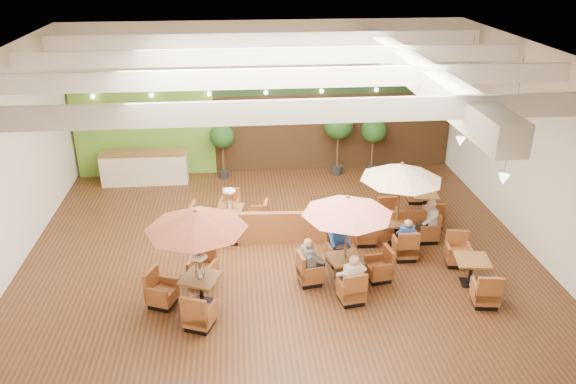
{
  "coord_description": "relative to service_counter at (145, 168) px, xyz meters",
  "views": [
    {
      "loc": [
        -1.05,
        -13.87,
        8.03
      ],
      "look_at": [
        0.3,
        0.5,
        1.5
      ],
      "focal_mm": 35.0,
      "sensor_mm": 36.0,
      "label": 1
    }
  ],
  "objects": [
    {
      "name": "table_2",
      "position": [
        7.78,
        -5.11,
        1.13
      ],
      "size": [
        2.42,
        2.42,
        2.49
      ],
      "rotation": [
        0.0,
        0.0,
        -0.01
      ],
      "color": "brown",
      "rests_on": "ground"
    },
    {
      "name": "topiary_0",
      "position": [
        2.79,
        0.2,
        0.95
      ],
      "size": [
        0.88,
        0.88,
        2.06
      ],
      "color": "black",
      "rests_on": "ground"
    },
    {
      "name": "room",
      "position": [
        4.65,
        -3.88,
        3.05
      ],
      "size": [
        14.04,
        14.0,
        5.52
      ],
      "color": "#381E0F",
      "rests_on": "ground"
    },
    {
      "name": "table_1",
      "position": [
        5.92,
        -6.98,
        1.09
      ],
      "size": [
        2.44,
        2.44,
        2.44
      ],
      "rotation": [
        0.0,
        0.0,
        0.16
      ],
      "color": "brown",
      "rests_on": "ground"
    },
    {
      "name": "table_3",
      "position": [
        3.02,
        -3.77,
        -0.17
      ],
      "size": [
        2.36,
        2.36,
        1.46
      ],
      "rotation": [
        0.0,
        0.0,
        -0.17
      ],
      "color": "brown",
      "rests_on": "ground"
    },
    {
      "name": "diner_3",
      "position": [
        7.78,
        -6.02,
        0.16
      ],
      "size": [
        0.39,
        0.33,
        0.76
      ],
      "rotation": [
        0.0,
        0.0,
        -0.14
      ],
      "color": "#244C9E",
      "rests_on": "ground"
    },
    {
      "name": "diner_0",
      "position": [
        5.92,
        -7.87,
        0.2
      ],
      "size": [
        0.47,
        0.42,
        0.86
      ],
      "rotation": [
        0.0,
        0.0,
        0.29
      ],
      "color": "silver",
      "rests_on": "ground"
    },
    {
      "name": "topiary_1",
      "position": [
        6.98,
        0.2,
        1.21
      ],
      "size": [
        1.04,
        1.04,
        2.41
      ],
      "color": "black",
      "rests_on": "ground"
    },
    {
      "name": "diner_4",
      "position": [
        8.69,
        -5.11,
        0.2
      ],
      "size": [
        0.35,
        0.43,
        0.86
      ],
      "rotation": [
        0.0,
        0.0,
        1.62
      ],
      "color": "silver",
      "rests_on": "ground"
    },
    {
      "name": "diner_1",
      "position": [
        5.92,
        -6.09,
        0.17
      ],
      "size": [
        0.41,
        0.35,
        0.78
      ],
      "rotation": [
        0.0,
        0.0,
        3.3
      ],
      "color": "#244C9E",
      "rests_on": "ground"
    },
    {
      "name": "service_counter",
      "position": [
        0.0,
        0.0,
        0.0
      ],
      "size": [
        3.0,
        0.75,
        1.18
      ],
      "color": "beige",
      "rests_on": "ground"
    },
    {
      "name": "table_5",
      "position": [
        9.17,
        -3.36,
        -0.25
      ],
      "size": [
        0.87,
        2.36,
        0.86
      ],
      "rotation": [
        0.0,
        0.0,
        -0.13
      ],
      "color": "brown",
      "rests_on": "ground"
    },
    {
      "name": "booth_divider",
      "position": [
        5.56,
        -4.86,
        -0.11
      ],
      "size": [
        6.86,
        0.62,
        0.95
      ],
      "primitive_type": "cube",
      "rotation": [
        0.0,
        0.0,
        -0.06
      ],
      "color": "brown",
      "rests_on": "ground"
    },
    {
      "name": "table_0",
      "position": [
        2.28,
        -7.58,
        1.24
      ],
      "size": [
        2.5,
        2.65,
        2.54
      ],
      "rotation": [
        0.0,
        0.0,
        -0.38
      ],
      "color": "brown",
      "rests_on": "ground"
    },
    {
      "name": "topiary_2",
      "position": [
        8.3,
        0.2,
        1.0
      ],
      "size": [
        0.91,
        0.91,
        2.12
      ],
      "color": "black",
      "rests_on": "ground"
    },
    {
      "name": "diner_2",
      "position": [
        5.03,
        -6.98,
        0.19
      ],
      "size": [
        0.43,
        0.47,
        0.85
      ],
      "rotation": [
        0.0,
        0.0,
        5.04
      ],
      "color": "slate",
      "rests_on": "ground"
    },
    {
      "name": "table_4",
      "position": [
        9.08,
        -7.37,
        -0.24
      ],
      "size": [
        0.93,
        2.5,
        0.91
      ],
      "rotation": [
        0.0,
        0.0,
        -0.16
      ],
      "color": "brown",
      "rests_on": "ground"
    }
  ]
}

